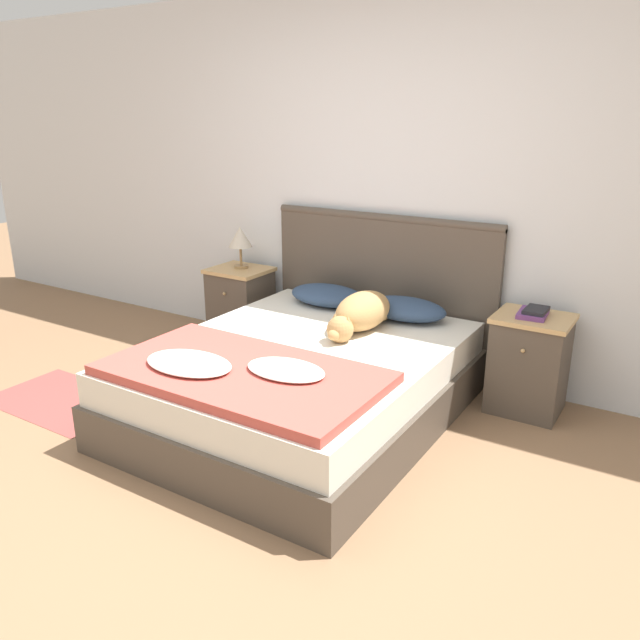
# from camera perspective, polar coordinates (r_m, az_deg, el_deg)

# --- Properties ---
(ground_plane) EXTENTS (16.00, 16.00, 0.00)m
(ground_plane) POSITION_cam_1_polar(r_m,az_deg,el_deg) (3.12, -12.81, -15.99)
(ground_plane) COLOR #896647
(wall_back) EXTENTS (9.00, 0.06, 2.55)m
(wall_back) POSITION_cam_1_polar(r_m,az_deg,el_deg) (4.36, 6.27, 12.22)
(wall_back) COLOR silver
(wall_back) RESTS_ON ground_plane
(bed) EXTENTS (1.60, 1.99, 0.46)m
(bed) POSITION_cam_1_polar(r_m,az_deg,el_deg) (3.71, -1.64, -5.70)
(bed) COLOR #4C4238
(bed) RESTS_ON ground_plane
(headboard) EXTENTS (1.68, 0.06, 1.09)m
(headboard) POSITION_cam_1_polar(r_m,az_deg,el_deg) (4.42, 5.63, 2.95)
(headboard) COLOR #4C4238
(headboard) RESTS_ON ground_plane
(nightstand_left) EXTENTS (0.44, 0.39, 0.61)m
(nightstand_left) POSITION_cam_1_polar(r_m,az_deg,el_deg) (4.90, -7.24, 1.28)
(nightstand_left) COLOR #4C4238
(nightstand_left) RESTS_ON ground_plane
(nightstand_right) EXTENTS (0.44, 0.39, 0.61)m
(nightstand_right) POSITION_cam_1_polar(r_m,az_deg,el_deg) (3.96, 18.54, -3.81)
(nightstand_right) COLOR #4C4238
(nightstand_right) RESTS_ON ground_plane
(pillow_left) EXTENTS (0.55, 0.35, 0.14)m
(pillow_left) POSITION_cam_1_polar(r_m,az_deg,el_deg) (4.37, 0.67, 2.28)
(pillow_left) COLOR navy
(pillow_left) RESTS_ON bed
(pillow_right) EXTENTS (0.55, 0.35, 0.14)m
(pillow_right) POSITION_cam_1_polar(r_m,az_deg,el_deg) (4.10, 7.78, 1.02)
(pillow_right) COLOR navy
(pillow_right) RESTS_ON bed
(quilt) EXTENTS (1.43, 0.79, 0.09)m
(quilt) POSITION_cam_1_polar(r_m,az_deg,el_deg) (3.20, -7.36, -4.73)
(quilt) COLOR #BC4C42
(quilt) RESTS_ON bed
(dog) EXTENTS (0.28, 0.71, 0.24)m
(dog) POSITION_cam_1_polar(r_m,az_deg,el_deg) (3.85, 3.76, 0.64)
(dog) COLOR tan
(dog) RESTS_ON bed
(book_stack) EXTENTS (0.18, 0.24, 0.05)m
(book_stack) POSITION_cam_1_polar(r_m,az_deg,el_deg) (3.86, 18.97, 0.65)
(book_stack) COLOR #703D7F
(book_stack) RESTS_ON nightstand_right
(table_lamp) EXTENTS (0.18, 0.18, 0.32)m
(table_lamp) POSITION_cam_1_polar(r_m,az_deg,el_deg) (4.79, -7.32, 7.42)
(table_lamp) COLOR #9E7A4C
(table_lamp) RESTS_ON nightstand_left
(rug) EXTENTS (0.93, 0.60, 0.00)m
(rug) POSITION_cam_1_polar(r_m,az_deg,el_deg) (4.32, -22.38, -6.76)
(rug) COLOR #93423D
(rug) RESTS_ON ground_plane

